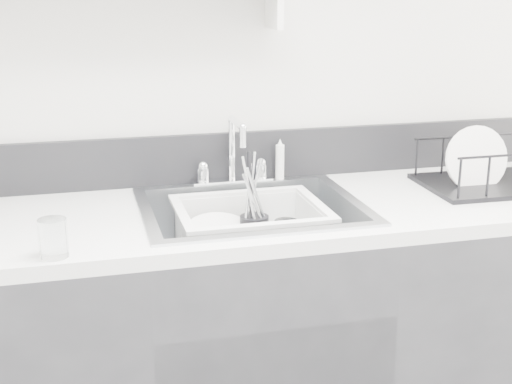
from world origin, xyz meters
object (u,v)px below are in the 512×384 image
object	(u,v)px
wash_tub	(250,233)
dish_rack	(491,164)
sink	(252,236)
counter_run	(252,349)

from	to	relation	value
wash_tub	dish_rack	world-z (taller)	dish_rack
sink	counter_run	bearing A→B (deg)	0.00
counter_run	sink	world-z (taller)	sink
counter_run	wash_tub	world-z (taller)	same
counter_run	sink	bearing A→B (deg)	0.00
counter_run	dish_rack	distance (m)	0.95
wash_tub	sink	bearing A→B (deg)	-85.47
wash_tub	dish_rack	size ratio (longest dim) A/B	1.04
counter_run	wash_tub	size ratio (longest dim) A/B	7.39
counter_run	dish_rack	size ratio (longest dim) A/B	7.65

